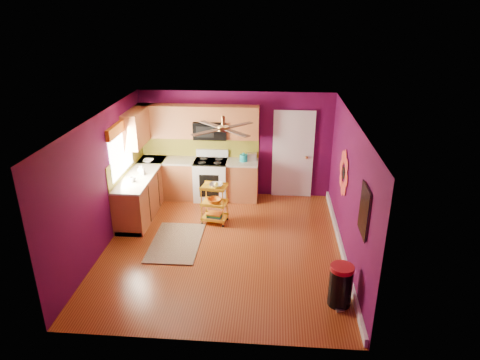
{
  "coord_description": "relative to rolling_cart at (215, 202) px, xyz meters",
  "views": [
    {
      "loc": [
        0.87,
        -7.05,
        4.32
      ],
      "look_at": [
        0.28,
        0.4,
        1.22
      ],
      "focal_mm": 32.0,
      "sensor_mm": 36.0,
      "label": 1
    }
  ],
  "objects": [
    {
      "name": "rolling_cart",
      "position": [
        0.0,
        0.0,
        0.0
      ],
      "size": [
        0.57,
        0.45,
        0.93
      ],
      "color": "yellow",
      "rests_on": "ground"
    },
    {
      "name": "upper_cabinetry",
      "position": [
        -0.94,
        1.22,
        1.32
      ],
      "size": [
        2.8,
        2.3,
        1.26
      ],
      "color": "brown",
      "rests_on": "ground"
    },
    {
      "name": "trash_can",
      "position": [
        2.27,
        -2.49,
        -0.14
      ],
      "size": [
        0.44,
        0.44,
        0.69
      ],
      "color": "black",
      "rests_on": "ground"
    },
    {
      "name": "panel_door",
      "position": [
        1.65,
        1.52,
        0.55
      ],
      "size": [
        0.95,
        0.11,
        2.15
      ],
      "color": "white",
      "rests_on": "ground"
    },
    {
      "name": "left_window",
      "position": [
        -1.92,
        0.1,
        1.26
      ],
      "size": [
        0.08,
        1.35,
        1.08
      ],
      "color": "white",
      "rests_on": "ground"
    },
    {
      "name": "counter_dish",
      "position": [
        -1.67,
        1.05,
        0.49
      ],
      "size": [
        0.23,
        0.23,
        0.06
      ],
      "primitive_type": "imported",
      "color": "white",
      "rests_on": "lower_cabinets"
    },
    {
      "name": "toaster",
      "position": [
        0.7,
        1.35,
        0.55
      ],
      "size": [
        0.22,
        0.15,
        0.18
      ],
      "primitive_type": "cube",
      "color": "beige",
      "rests_on": "lower_cabinets"
    },
    {
      "name": "ground",
      "position": [
        0.3,
        -0.95,
        -0.48
      ],
      "size": [
        5.0,
        5.0,
        0.0
      ],
      "primitive_type": "plane",
      "color": "maroon",
      "rests_on": "ground"
    },
    {
      "name": "ceiling_fan",
      "position": [
        0.3,
        -0.75,
        1.81
      ],
      "size": [
        1.01,
        1.01,
        0.26
      ],
      "color": "#BF8C3F",
      "rests_on": "ground"
    },
    {
      "name": "soap_bottle_a",
      "position": [
        -1.58,
        0.26,
        0.57
      ],
      "size": [
        0.1,
        0.1,
        0.21
      ],
      "primitive_type": "imported",
      "color": "#EA3F72",
      "rests_on": "lower_cabinets"
    },
    {
      "name": "electric_range",
      "position": [
        -0.25,
        1.22,
        0.0
      ],
      "size": [
        0.76,
        0.66,
        1.13
      ],
      "color": "white",
      "rests_on": "ground"
    },
    {
      "name": "counter_cup",
      "position": [
        -1.66,
        -0.13,
        0.51
      ],
      "size": [
        0.13,
        0.13,
        0.1
      ],
      "primitive_type": "imported",
      "color": "white",
      "rests_on": "lower_cabinets"
    },
    {
      "name": "right_wall_art",
      "position": [
        2.53,
        -1.29,
        0.97
      ],
      "size": [
        0.04,
        2.74,
        1.04
      ],
      "color": "black",
      "rests_on": "ground"
    },
    {
      "name": "teal_kettle",
      "position": [
        0.51,
        1.28,
        0.55
      ],
      "size": [
        0.18,
        0.18,
        0.21
      ],
      "color": "#16A2A9",
      "rests_on": "lower_cabinets"
    },
    {
      "name": "shag_rug",
      "position": [
        -0.65,
        -0.9,
        -0.47
      ],
      "size": [
        0.94,
        1.53,
        0.02
      ],
      "primitive_type": "cube",
      "rotation": [
        0.0,
        0.0,
        0.01
      ],
      "color": "#321D10",
      "rests_on": "ground"
    },
    {
      "name": "lower_cabinets",
      "position": [
        -1.05,
        0.87,
        -0.04
      ],
      "size": [
        2.81,
        2.31,
        0.94
      ],
      "color": "brown",
      "rests_on": "ground"
    },
    {
      "name": "soap_bottle_b",
      "position": [
        -1.66,
        0.36,
        0.54
      ],
      "size": [
        0.12,
        0.12,
        0.16
      ],
      "primitive_type": "imported",
      "color": "white",
      "rests_on": "lower_cabinets"
    },
    {
      "name": "room_envelope",
      "position": [
        0.33,
        -0.95,
        1.15
      ],
      "size": [
        4.54,
        5.04,
        2.52
      ],
      "color": "#4F0939",
      "rests_on": "ground"
    }
  ]
}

